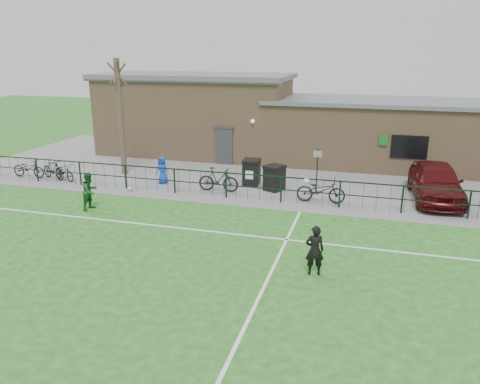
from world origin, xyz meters
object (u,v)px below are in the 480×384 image
(bicycle_d, at_px, (218,180))
(ball_ground, at_px, (130,189))
(bare_tree, at_px, (121,118))
(bicycle_e, at_px, (321,190))
(wheelie_bin_right, at_px, (252,173))
(spectator_child, at_px, (162,170))
(sign_post, at_px, (317,170))
(car_maroon, at_px, (436,182))
(outfield_player, at_px, (90,191))
(bicycle_c, at_px, (64,172))
(bicycle_a, at_px, (29,168))
(bicycle_b, at_px, (53,169))
(wheelie_bin_left, at_px, (274,179))

(bicycle_d, bearing_deg, ball_ground, 101.47)
(bare_tree, xyz_separation_m, bicycle_e, (10.66, -2.02, -2.43))
(bicycle_d, relative_size, ball_ground, 8.28)
(wheelie_bin_right, height_order, spectator_child, spectator_child)
(sign_post, distance_m, car_maroon, 5.22)
(bicycle_e, relative_size, outfield_player, 1.32)
(outfield_player, bearing_deg, car_maroon, -60.11)
(bicycle_c, bearing_deg, bicycle_a, 114.68)
(sign_post, relative_size, spectator_child, 1.47)
(bicycle_b, height_order, bicycle_e, bicycle_e)
(bicycle_d, xyz_separation_m, bicycle_e, (4.80, -0.33, -0.03))
(ball_ground, bearing_deg, bicycle_b, 170.64)
(wheelie_bin_left, distance_m, bicycle_a, 12.82)
(spectator_child, xyz_separation_m, ball_ground, (-0.98, -1.58, -0.59))
(bicycle_a, xyz_separation_m, bicycle_e, (15.08, -0.03, 0.07))
(bare_tree, bearing_deg, sign_post, -1.35)
(sign_post, xyz_separation_m, bicycle_a, (-14.68, -1.75, -0.52))
(bicycle_b, xyz_separation_m, bicycle_c, (0.66, -0.02, -0.07))
(outfield_player, bearing_deg, wheelie_bin_right, -36.41)
(bicycle_e, bearing_deg, outfield_player, 108.40)
(car_maroon, xyz_separation_m, outfield_player, (-13.95, -5.24, -0.06))
(car_maroon, distance_m, bicycle_a, 19.97)
(wheelie_bin_right, xyz_separation_m, sign_post, (3.20, -0.14, 0.41))
(bicycle_a, bearing_deg, spectator_child, -84.05)
(car_maroon, xyz_separation_m, bicycle_d, (-9.61, -1.43, -0.26))
(sign_post, height_order, bicycle_c, sign_post)
(wheelie_bin_left, distance_m, bicycle_d, 2.64)
(bicycle_a, xyz_separation_m, bicycle_c, (2.13, 0.01, -0.04))
(bicycle_e, bearing_deg, car_maroon, -72.38)
(outfield_player, bearing_deg, sign_post, -49.64)
(wheelie_bin_right, bearing_deg, bicycle_a, -174.91)
(ball_ground, bearing_deg, wheelie_bin_left, 16.78)
(wheelie_bin_left, bearing_deg, bicycle_d, -135.18)
(bicycle_a, bearing_deg, bicycle_b, -89.39)
(bicycle_b, xyz_separation_m, outfield_player, (4.48, -3.54, 0.26))
(sign_post, height_order, bicycle_e, sign_post)
(bicycle_b, bearing_deg, bicycle_d, -68.64)
(sign_post, xyz_separation_m, ball_ground, (-8.46, -2.51, -0.90))
(bicycle_a, xyz_separation_m, bicycle_b, (1.47, 0.03, 0.03))
(bicycle_a, relative_size, bicycle_c, 1.09)
(bare_tree, bearing_deg, car_maroon, -0.98)
(car_maroon, bearing_deg, sign_post, 176.52)
(bicycle_c, bearing_deg, spectator_child, -56.47)
(wheelie_bin_left, relative_size, car_maroon, 0.23)
(car_maroon, distance_m, bicycle_c, 17.85)
(spectator_child, height_order, ball_ground, spectator_child)
(bicycle_d, xyz_separation_m, ball_ground, (-4.07, -1.05, -0.48))
(wheelie_bin_left, bearing_deg, bare_tree, -160.83)
(bare_tree, xyz_separation_m, bicycle_a, (-4.42, -1.99, -2.50))
(bicycle_d, bearing_deg, outfield_player, 128.21)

